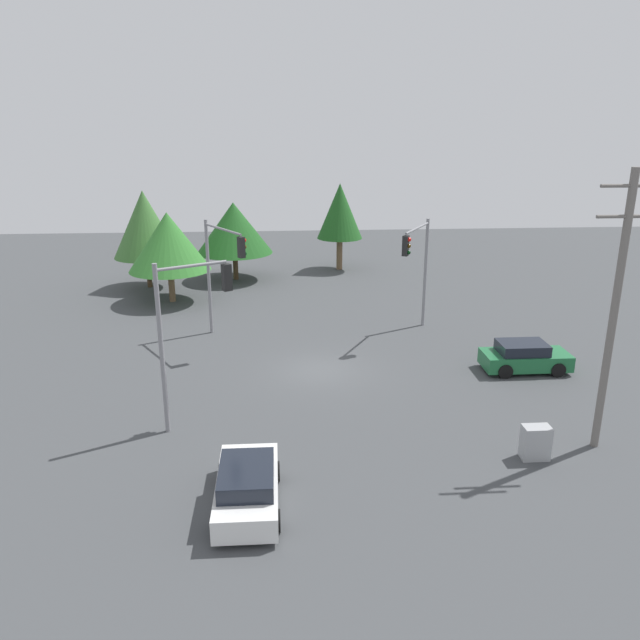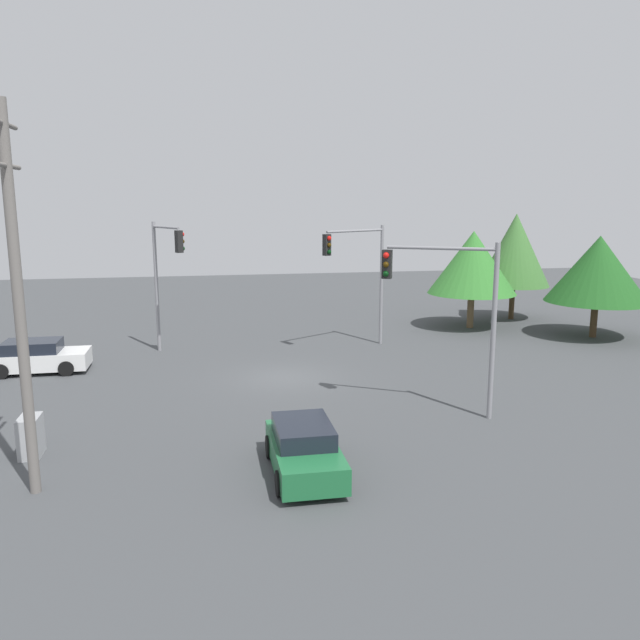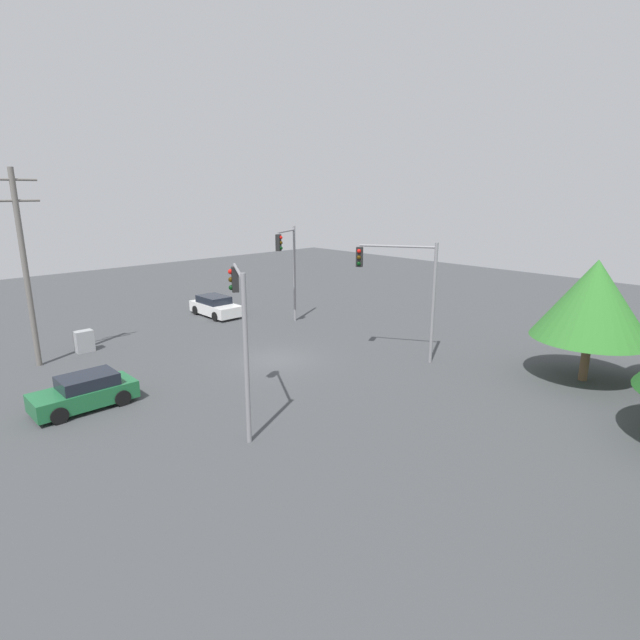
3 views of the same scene
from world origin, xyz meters
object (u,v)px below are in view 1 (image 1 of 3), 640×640
(sedan_green, at_px, (524,357))
(traffic_signal_main, at_px, (221,261))
(traffic_signal_aux, at_px, (418,258))
(electrical_cabinet, at_px, (536,442))
(sedan_white, at_px, (247,486))
(traffic_signal_cross, at_px, (187,317))

(sedan_green, xyz_separation_m, traffic_signal_main, (-14.78, 5.42, 3.74))
(traffic_signal_aux, bearing_deg, electrical_cabinet, 35.26)
(traffic_signal_main, distance_m, traffic_signal_aux, 10.73)
(traffic_signal_main, height_order, traffic_signal_aux, traffic_signal_main)
(traffic_signal_main, bearing_deg, sedan_green, 38.87)
(sedan_white, distance_m, traffic_signal_cross, 7.26)
(sedan_green, bearing_deg, traffic_signal_cross, -73.46)
(sedan_green, relative_size, traffic_signal_cross, 0.61)
(sedan_green, height_order, traffic_signal_cross, traffic_signal_cross)
(sedan_white, distance_m, traffic_signal_main, 16.22)
(electrical_cabinet, bearing_deg, traffic_signal_cross, 164.38)
(sedan_green, bearing_deg, sedan_white, -51.46)
(traffic_signal_main, xyz_separation_m, traffic_signal_aux, (10.72, 0.50, -0.10))
(traffic_signal_main, distance_m, electrical_cabinet, 18.45)
(sedan_white, height_order, sedan_green, sedan_white)
(sedan_green, distance_m, traffic_signal_aux, 8.04)
(sedan_white, bearing_deg, electrical_cabinet, 12.38)
(sedan_white, xyz_separation_m, traffic_signal_main, (-1.90, 15.67, 3.72))
(traffic_signal_cross, bearing_deg, sedan_white, -95.73)
(traffic_signal_cross, distance_m, traffic_signal_aux, 15.30)
(traffic_signal_main, bearing_deg, electrical_cabinet, 10.87)
(sedan_green, bearing_deg, traffic_signal_main, -110.14)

